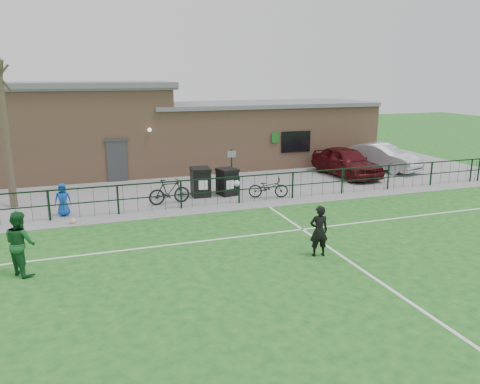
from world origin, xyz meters
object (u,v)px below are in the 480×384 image
object	(u,v)px
sign_post	(232,170)
bicycle_d	(169,192)
ball_ground	(73,221)
outfield_player	(20,243)
car_maroon	(346,162)
bare_tree	(6,135)
spectator_child	(63,200)
car_silver	(381,157)
bicycle_e	(268,187)
wheelie_bin_right	(227,183)
wheelie_bin_left	(201,183)

from	to	relation	value
sign_post	bicycle_d	bearing A→B (deg)	-158.32
ball_ground	outfield_player	bearing A→B (deg)	-106.90
car_maroon	bicycle_d	world-z (taller)	car_maroon
bare_tree	spectator_child	world-z (taller)	bare_tree
car_silver	bicycle_e	distance (m)	9.26
sign_post	bicycle_d	size ratio (longest dim) A/B	1.12
bare_tree	outfield_player	size ratio (longest dim) A/B	3.34
bicycle_e	spectator_child	bearing A→B (deg)	107.10
bicycle_e	spectator_child	size ratio (longest dim) A/B	1.37
wheelie_bin_right	bicycle_d	bearing A→B (deg)	-178.71
sign_post	outfield_player	distance (m)	10.90
bare_tree	bicycle_e	bearing A→B (deg)	-11.10
bicycle_d	outfield_player	distance (m)	7.73
bicycle_d	spectator_child	xyz separation A→B (m)	(-4.20, -0.35, 0.10)
outfield_player	ball_ground	xyz separation A→B (m)	(1.29, 4.24, -0.78)
outfield_player	ball_ground	bearing A→B (deg)	-51.49
car_silver	bicycle_e	world-z (taller)	car_silver
bicycle_e	ball_ground	size ratio (longest dim) A/B	7.75
wheelie_bin_right	ball_ground	size ratio (longest dim) A/B	4.96
bicycle_d	ball_ground	size ratio (longest dim) A/B	7.87
bare_tree	bicycle_e	size ratio (longest dim) A/B	3.42
car_maroon	ball_ground	world-z (taller)	car_maroon
sign_post	ball_ground	bearing A→B (deg)	-158.58
bare_tree	car_silver	xyz separation A→B (m)	(19.02, 1.62, -2.24)
wheelie_bin_right	outfield_player	world-z (taller)	outfield_player
outfield_player	car_maroon	bearing A→B (deg)	-96.31
bare_tree	bicycle_d	bearing A→B (deg)	-15.04
car_silver	bicycle_e	xyz separation A→B (m)	(-8.50, -3.68, -0.28)
bare_tree	bicycle_e	distance (m)	11.02
wheelie_bin_left	spectator_child	distance (m)	5.91
wheelie_bin_left	wheelie_bin_right	distance (m)	1.21
wheelie_bin_left	spectator_child	xyz separation A→B (m)	(-5.78, -1.21, 0.04)
bicycle_d	spectator_child	world-z (taller)	spectator_child
sign_post	bicycle_d	world-z (taller)	sign_post
bicycle_d	car_maroon	bearing A→B (deg)	-82.94
wheelie_bin_left	spectator_child	bearing A→B (deg)	-164.55
car_silver	outfield_player	world-z (taller)	outfield_player
bicycle_e	spectator_child	xyz separation A→B (m)	(-8.55, 0.06, 0.18)
wheelie_bin_right	car_silver	xyz separation A→B (m)	(10.07, 2.60, 0.18)
wheelie_bin_right	bicycle_e	distance (m)	1.91
sign_post	car_silver	distance (m)	9.87
wheelie_bin_right	sign_post	size ratio (longest dim) A/B	0.56
wheelie_bin_left	bicycle_d	xyz separation A→B (m)	(-1.58, -0.87, -0.07)
outfield_player	wheelie_bin_right	bearing A→B (deg)	-85.64
bicycle_d	bicycle_e	xyz separation A→B (m)	(4.35, -0.41, -0.07)
car_maroon	bicycle_d	bearing A→B (deg)	-171.26
spectator_child	ball_ground	bearing A→B (deg)	-72.98
bicycle_d	spectator_child	distance (m)	4.21
wheelie_bin_right	car_silver	world-z (taller)	car_silver
wheelie_bin_left	ball_ground	distance (m)	5.97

